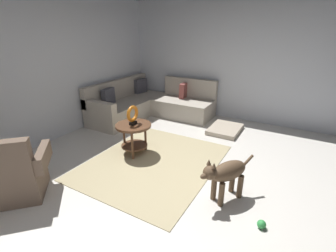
{
  "coord_description": "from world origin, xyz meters",
  "views": [
    {
      "loc": [
        -2.7,
        -1.2,
        2.01
      ],
      "look_at": [
        0.45,
        0.6,
        0.55
      ],
      "focal_mm": 25.69,
      "sensor_mm": 36.0,
      "label": 1
    }
  ],
  "objects_px": {
    "side_table": "(134,131)",
    "dog_bed_mat": "(225,129)",
    "armchair": "(15,175)",
    "torus_sculpture": "(133,115)",
    "dog_toy_ball": "(262,224)",
    "dog": "(226,174)",
    "sectional_couch": "(149,105)"
  },
  "relations": [
    {
      "from": "side_table",
      "to": "dog_bed_mat",
      "type": "height_order",
      "value": "side_table"
    },
    {
      "from": "armchair",
      "to": "dog_bed_mat",
      "type": "xyz_separation_m",
      "value": [
        3.42,
        -1.64,
        -0.28
      ]
    },
    {
      "from": "torus_sculpture",
      "to": "dog_bed_mat",
      "type": "height_order",
      "value": "torus_sculpture"
    },
    {
      "from": "side_table",
      "to": "torus_sculpture",
      "type": "distance_m",
      "value": 0.29
    },
    {
      "from": "torus_sculpture",
      "to": "dog_toy_ball",
      "type": "height_order",
      "value": "torus_sculpture"
    },
    {
      "from": "dog",
      "to": "dog_toy_ball",
      "type": "xyz_separation_m",
      "value": [
        -0.27,
        -0.51,
        -0.33
      ]
    },
    {
      "from": "sectional_couch",
      "to": "side_table",
      "type": "relative_size",
      "value": 3.75
    },
    {
      "from": "armchair",
      "to": "torus_sculpture",
      "type": "relative_size",
      "value": 3.04
    },
    {
      "from": "dog_bed_mat",
      "to": "dog",
      "type": "height_order",
      "value": "dog"
    },
    {
      "from": "dog",
      "to": "dog_toy_ball",
      "type": "height_order",
      "value": "dog"
    },
    {
      "from": "sectional_couch",
      "to": "torus_sculpture",
      "type": "relative_size",
      "value": 6.9
    },
    {
      "from": "dog_bed_mat",
      "to": "dog_toy_ball",
      "type": "xyz_separation_m",
      "value": [
        -2.42,
        -1.16,
        0.0
      ]
    },
    {
      "from": "dog",
      "to": "dog_toy_ball",
      "type": "bearing_deg",
      "value": -177.65
    },
    {
      "from": "torus_sculpture",
      "to": "dog_toy_ball",
      "type": "bearing_deg",
      "value": -107.14
    },
    {
      "from": "dog",
      "to": "sectional_couch",
      "type": "bearing_deg",
      "value": -9.97
    },
    {
      "from": "dog_toy_ball",
      "to": "dog_bed_mat",
      "type": "bearing_deg",
      "value": 25.65
    },
    {
      "from": "armchair",
      "to": "dog_toy_ball",
      "type": "relative_size",
      "value": 10.29
    },
    {
      "from": "dog_bed_mat",
      "to": "dog_toy_ball",
      "type": "relative_size",
      "value": 8.3
    },
    {
      "from": "torus_sculpture",
      "to": "dog_toy_ball",
      "type": "xyz_separation_m",
      "value": [
        -0.69,
        -2.24,
        -0.66
      ]
    },
    {
      "from": "armchair",
      "to": "dog_bed_mat",
      "type": "relative_size",
      "value": 1.24
    },
    {
      "from": "sectional_couch",
      "to": "dog_bed_mat",
      "type": "relative_size",
      "value": 2.81
    },
    {
      "from": "dog_bed_mat",
      "to": "dog",
      "type": "xyz_separation_m",
      "value": [
        -2.16,
        -0.66,
        0.33
      ]
    },
    {
      "from": "torus_sculpture",
      "to": "dog_toy_ball",
      "type": "distance_m",
      "value": 2.43
    },
    {
      "from": "armchair",
      "to": "dog",
      "type": "height_order",
      "value": "armchair"
    },
    {
      "from": "armchair",
      "to": "sectional_couch",
      "type": "bearing_deg",
      "value": 49.35
    },
    {
      "from": "sectional_couch",
      "to": "dog_bed_mat",
      "type": "height_order",
      "value": "sectional_couch"
    },
    {
      "from": "side_table",
      "to": "dog",
      "type": "height_order",
      "value": "dog"
    },
    {
      "from": "side_table",
      "to": "dog_bed_mat",
      "type": "xyz_separation_m",
      "value": [
        1.73,
        -1.07,
        -0.37
      ]
    },
    {
      "from": "armchair",
      "to": "dog_bed_mat",
      "type": "distance_m",
      "value": 3.81
    },
    {
      "from": "dog_bed_mat",
      "to": "dog",
      "type": "relative_size",
      "value": 1.05
    },
    {
      "from": "sectional_couch",
      "to": "dog_toy_ball",
      "type": "relative_size",
      "value": 23.35
    },
    {
      "from": "armchair",
      "to": "dog",
      "type": "bearing_deg",
      "value": -16.68
    }
  ]
}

